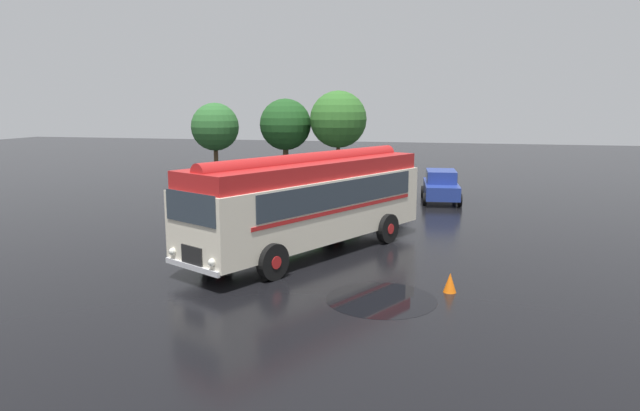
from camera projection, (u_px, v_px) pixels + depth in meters
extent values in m
plane|color=black|center=(289.00, 253.00, 19.82)|extent=(120.00, 120.00, 0.00)
cube|color=silver|center=(310.00, 207.00, 19.69)|extent=(6.76, 10.05, 2.10)
cube|color=red|center=(310.00, 169.00, 19.46)|extent=(6.50, 9.78, 0.56)
cylinder|color=red|center=(310.00, 161.00, 19.41)|extent=(4.84, 8.74, 0.60)
cube|color=#2D3842|center=(344.00, 194.00, 19.01)|extent=(3.66, 7.15, 0.84)
cube|color=#2D3842|center=(289.00, 187.00, 20.63)|extent=(3.66, 7.15, 0.84)
cube|color=red|center=(342.00, 210.00, 19.03)|extent=(3.75, 7.32, 0.12)
cube|color=red|center=(287.00, 202.00, 20.65)|extent=(3.75, 7.32, 0.12)
cube|color=#2D3842|center=(190.00, 208.00, 15.83)|extent=(1.98, 1.03, 0.88)
cube|color=black|center=(192.00, 256.00, 16.06)|extent=(0.83, 0.46, 0.56)
cube|color=silver|center=(192.00, 267.00, 16.11)|extent=(2.16, 1.17, 0.16)
sphere|color=white|center=(212.00, 262.00, 15.48)|extent=(0.22, 0.22, 0.22)
sphere|color=white|center=(173.00, 251.00, 16.64)|extent=(0.22, 0.22, 0.22)
cylinder|color=black|center=(273.00, 262.00, 16.73)|extent=(0.75, 1.11, 1.10)
cylinder|color=red|center=(273.00, 262.00, 16.73)|extent=(0.46, 0.49, 0.39)
cylinder|color=black|center=(216.00, 247.00, 18.39)|extent=(0.75, 1.11, 1.10)
cylinder|color=red|center=(216.00, 247.00, 18.39)|extent=(0.46, 0.49, 0.39)
cylinder|color=black|center=(388.00, 228.00, 21.21)|extent=(0.75, 1.11, 1.10)
cylinder|color=red|center=(388.00, 228.00, 21.21)|extent=(0.46, 0.49, 0.39)
cylinder|color=black|center=(334.00, 219.00, 22.88)|extent=(0.75, 1.11, 1.10)
cylinder|color=red|center=(334.00, 219.00, 22.88)|extent=(0.46, 0.49, 0.39)
cube|color=silver|center=(297.00, 184.00, 32.29)|extent=(1.85, 4.26, 0.70)
cube|color=silver|center=(298.00, 172.00, 32.32)|extent=(1.58, 2.24, 0.64)
cube|color=#2D3842|center=(311.00, 172.00, 32.17)|extent=(0.10, 1.93, 0.50)
cube|color=#2D3842|center=(285.00, 171.00, 32.46)|extent=(0.10, 1.93, 0.50)
cylinder|color=black|center=(308.00, 194.00, 30.92)|extent=(0.22, 0.65, 0.64)
cylinder|color=black|center=(276.00, 193.00, 31.27)|extent=(0.22, 0.65, 0.64)
cylinder|color=black|center=(317.00, 187.00, 33.43)|extent=(0.22, 0.65, 0.64)
cylinder|color=black|center=(288.00, 186.00, 33.78)|extent=(0.22, 0.65, 0.64)
cube|color=#4C5156|center=(343.00, 187.00, 31.18)|extent=(1.84, 4.25, 0.70)
cube|color=#4C5156|center=(343.00, 174.00, 31.20)|extent=(1.57, 2.23, 0.64)
cube|color=#2D3842|center=(357.00, 174.00, 31.05)|extent=(0.09, 1.93, 0.50)
cube|color=#2D3842|center=(330.00, 174.00, 31.35)|extent=(0.09, 1.93, 0.50)
cylinder|color=black|center=(355.00, 197.00, 29.81)|extent=(0.22, 0.65, 0.64)
cylinder|color=black|center=(322.00, 196.00, 30.16)|extent=(0.22, 0.65, 0.64)
cylinder|color=black|center=(362.00, 190.00, 32.32)|extent=(0.22, 0.65, 0.64)
cylinder|color=black|center=(331.00, 189.00, 32.67)|extent=(0.22, 0.65, 0.64)
cube|color=black|center=(391.00, 188.00, 30.51)|extent=(1.99, 4.31, 0.70)
cube|color=black|center=(392.00, 176.00, 30.53)|extent=(1.65, 2.28, 0.64)
cube|color=#2D3842|center=(406.00, 176.00, 30.30)|extent=(0.16, 1.93, 0.50)
cube|color=#2D3842|center=(378.00, 175.00, 30.76)|extent=(0.16, 1.93, 0.50)
cylinder|color=black|center=(403.00, 199.00, 29.08)|extent=(0.25, 0.65, 0.64)
cylinder|color=black|center=(369.00, 198.00, 29.61)|extent=(0.25, 0.65, 0.64)
cylinder|color=black|center=(411.00, 192.00, 31.53)|extent=(0.25, 0.65, 0.64)
cylinder|color=black|center=(380.00, 191.00, 32.05)|extent=(0.25, 0.65, 0.64)
cube|color=navy|center=(441.00, 189.00, 30.24)|extent=(2.09, 4.34, 0.70)
cube|color=navy|center=(441.00, 176.00, 30.27)|extent=(1.70, 2.32, 0.64)
cube|color=#2D3842|center=(456.00, 176.00, 30.17)|extent=(0.21, 1.93, 0.50)
cube|color=#2D3842|center=(427.00, 176.00, 30.38)|extent=(0.21, 1.93, 0.50)
cylinder|color=black|center=(460.00, 200.00, 28.91)|extent=(0.26, 0.66, 0.64)
cylinder|color=black|center=(425.00, 199.00, 29.16)|extent=(0.26, 0.66, 0.64)
cylinder|color=black|center=(455.00, 192.00, 31.45)|extent=(0.26, 0.66, 0.64)
cylinder|color=black|center=(423.00, 192.00, 31.70)|extent=(0.26, 0.66, 0.64)
cylinder|color=#4C3823|center=(216.00, 163.00, 38.32)|extent=(0.30, 0.30, 2.44)
sphere|color=#2D662D|center=(215.00, 127.00, 37.90)|extent=(3.17, 3.17, 3.17)
sphere|color=#2D662D|center=(210.00, 127.00, 37.92)|extent=(2.37, 2.37, 2.37)
cylinder|color=#4C3823|center=(286.00, 162.00, 38.42)|extent=(0.38, 0.38, 2.50)
sphere|color=#1E4C1E|center=(285.00, 124.00, 37.98)|extent=(3.42, 3.42, 3.42)
sphere|color=#1E4C1E|center=(284.00, 122.00, 38.31)|extent=(2.55, 2.55, 2.55)
cylinder|color=#4C3823|center=(338.00, 162.00, 37.62)|extent=(0.24, 0.24, 2.75)
sphere|color=#336B28|center=(338.00, 119.00, 37.14)|extent=(3.71, 3.71, 3.71)
sphere|color=#336B28|center=(348.00, 117.00, 37.29)|extent=(2.11, 2.11, 2.11)
cone|color=orange|center=(450.00, 283.00, 15.66)|extent=(0.36, 0.36, 0.55)
cylinder|color=black|center=(381.00, 299.00, 15.12)|extent=(2.96, 2.96, 0.01)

